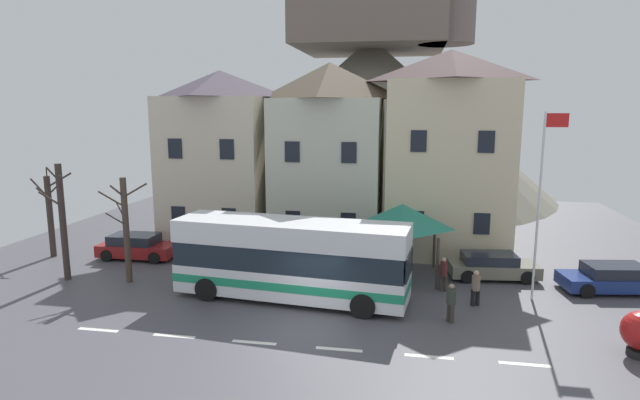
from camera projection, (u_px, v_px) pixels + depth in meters
ground_plane at (305, 329)px, 19.23m from camera, size 40.00×60.00×0.07m
townhouse_00 at (222, 157)px, 31.46m from camera, size 6.01×6.46×10.33m
townhouse_01 at (329, 156)px, 30.14m from camera, size 6.06×6.15×10.68m
townhouse_02 at (448, 153)px, 28.73m from camera, size 6.61×5.72×11.24m
hilltop_castle at (371, 111)px, 48.47m from camera, size 33.62×33.62×22.84m
transit_bus at (291, 260)px, 21.89m from camera, size 10.20×3.59×3.41m
bus_shelter at (402, 217)px, 24.71m from camera, size 3.60×3.60×3.58m
parked_car_00 at (492, 266)px, 24.79m from camera, size 4.32×2.24×1.23m
parked_car_01 at (137, 246)px, 28.13m from camera, size 4.16×1.98×1.32m
parked_car_02 at (611, 278)px, 22.96m from camera, size 4.40×2.39×1.24m
pedestrian_00 at (451, 301)px, 19.64m from camera, size 0.36×0.37×1.52m
pedestrian_01 at (443, 273)px, 22.99m from camera, size 0.37×0.32×1.55m
pedestrian_02 at (476, 287)px, 21.29m from camera, size 0.38×0.34×1.51m
public_bench at (379, 252)px, 27.70m from camera, size 1.52×0.48×0.87m
flagpole at (541, 195)px, 21.32m from camera, size 0.95×0.10×7.96m
bare_tree_00 at (50, 214)px, 28.16m from camera, size 1.85×1.51×5.07m
bare_tree_01 at (126, 228)px, 23.91m from camera, size 1.94×1.34×4.98m
bare_tree_02 at (63, 221)px, 24.20m from camera, size 1.43×1.22×5.57m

